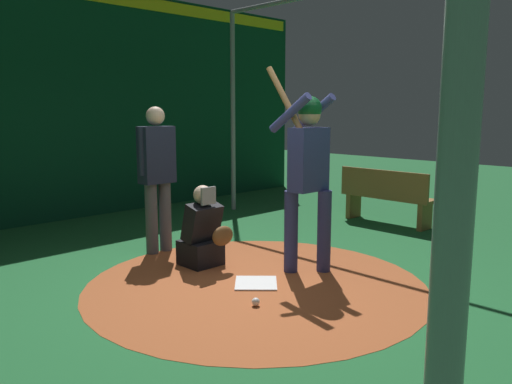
# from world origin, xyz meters

# --- Properties ---
(ground_plane) EXTENTS (26.37, 26.37, 0.00)m
(ground_plane) POSITION_xyz_m (0.00, 0.00, 0.00)
(ground_plane) COLOR #216633
(dirt_circle) EXTENTS (3.44, 3.44, 0.01)m
(dirt_circle) POSITION_xyz_m (0.00, 0.00, 0.00)
(dirt_circle) COLOR #AD562D
(dirt_circle) RESTS_ON ground
(home_plate) EXTENTS (0.59, 0.59, 0.01)m
(home_plate) POSITION_xyz_m (0.00, 0.00, 0.01)
(home_plate) COLOR white
(home_plate) RESTS_ON dirt_circle
(batter) EXTENTS (0.68, 0.49, 2.22)m
(batter) POSITION_xyz_m (0.09, 0.69, 1.17)
(batter) COLOR navy
(batter) RESTS_ON ground
(catcher) EXTENTS (0.58, 0.40, 0.93)m
(catcher) POSITION_xyz_m (-0.87, 0.02, 0.36)
(catcher) COLOR black
(catcher) RESTS_ON ground
(umpire) EXTENTS (0.22, 0.49, 1.79)m
(umpire) POSITION_xyz_m (-1.70, -0.02, 1.01)
(umpire) COLOR #4C4C51
(umpire) RESTS_ON ground
(back_wall) EXTENTS (0.22, 10.37, 3.71)m
(back_wall) POSITION_xyz_m (-4.43, 0.00, 1.87)
(back_wall) COLOR #0C3D26
(back_wall) RESTS_ON ground
(cage_frame) EXTENTS (6.28, 5.06, 3.41)m
(cage_frame) POSITION_xyz_m (0.00, 0.00, 2.39)
(cage_frame) COLOR gray
(cage_frame) RESTS_ON ground
(bench) EXTENTS (1.50, 0.36, 0.85)m
(bench) POSITION_xyz_m (-0.58, 3.39, 0.44)
(bench) COLOR olive
(bench) RESTS_ON ground
(baseball_0) EXTENTS (0.07, 0.07, 0.07)m
(baseball_0) POSITION_xyz_m (0.42, -0.42, 0.04)
(baseball_0) COLOR white
(baseball_0) RESTS_ON dirt_circle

